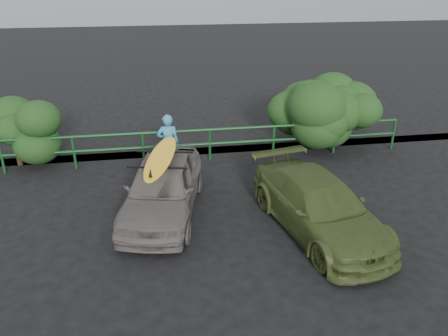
# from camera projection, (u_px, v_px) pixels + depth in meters

# --- Properties ---
(ground) EXTENTS (80.00, 80.00, 0.00)m
(ground) POSITION_uv_depth(u_px,v_px,m) (192.00, 261.00, 8.88)
(ground) COLOR black
(ocean) EXTENTS (200.00, 200.00, 0.00)m
(ocean) POSITION_uv_depth(u_px,v_px,m) (155.00, 9.00, 62.71)
(ocean) COLOR slate
(ocean) RESTS_ON ground
(guardrail) EXTENTS (14.00, 0.08, 1.04)m
(guardrail) POSITION_uv_depth(u_px,v_px,m) (177.00, 147.00, 13.15)
(guardrail) COLOR #14461D
(guardrail) RESTS_ON ground
(shrub_left) EXTENTS (3.20, 2.40, 2.02)m
(shrub_left) POSITION_uv_depth(u_px,v_px,m) (9.00, 135.00, 12.63)
(shrub_left) COLOR #1E4218
(shrub_left) RESTS_ON ground
(shrub_right) EXTENTS (3.20, 2.40, 2.03)m
(shrub_right) POSITION_uv_depth(u_px,v_px,m) (330.00, 118.00, 14.09)
(shrub_right) COLOR #1E4218
(shrub_right) RESTS_ON ground
(sedan) EXTENTS (2.43, 4.27, 1.37)m
(sedan) POSITION_uv_depth(u_px,v_px,m) (163.00, 187.00, 10.38)
(sedan) COLOR #5F5955
(sedan) RESTS_ON ground
(olive_vehicle) EXTENTS (2.56, 4.50, 1.23)m
(olive_vehicle) POSITION_uv_depth(u_px,v_px,m) (319.00, 206.00, 9.70)
(olive_vehicle) COLOR #3D4920
(olive_vehicle) RESTS_ON ground
(man) EXTENTS (0.63, 0.41, 1.72)m
(man) POSITION_uv_depth(u_px,v_px,m) (168.00, 143.00, 12.47)
(man) COLOR teal
(man) RESTS_ON ground
(roof_rack) EXTENTS (1.53, 1.22, 0.05)m
(roof_rack) POSITION_uv_depth(u_px,v_px,m) (161.00, 159.00, 10.09)
(roof_rack) COLOR black
(roof_rack) RESTS_ON sedan
(surfboard) EXTENTS (1.11, 2.76, 0.08)m
(surfboard) POSITION_uv_depth(u_px,v_px,m) (161.00, 157.00, 10.06)
(surfboard) COLOR yellow
(surfboard) RESTS_ON roof_rack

